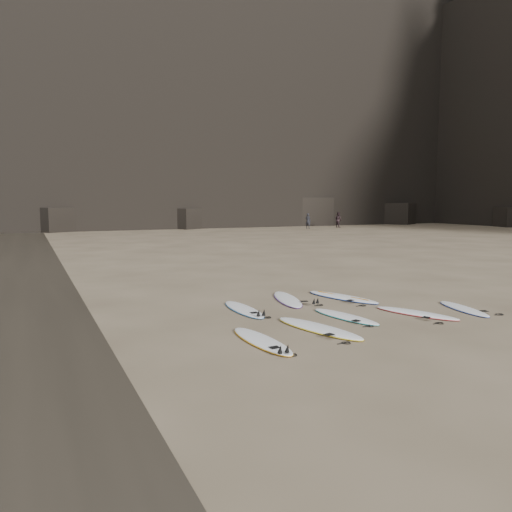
# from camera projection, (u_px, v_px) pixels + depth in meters

# --- Properties ---
(ground) EXTENTS (240.00, 240.00, 0.00)m
(ground) POSITION_uv_depth(u_px,v_px,m) (380.00, 318.00, 13.40)
(ground) COLOR #897559
(ground) RESTS_ON ground
(headland) EXTENTS (170.00, 101.00, 63.47)m
(headland) POSITION_uv_depth(u_px,v_px,m) (291.00, 63.00, 65.06)
(headland) COLOR black
(headland) RESTS_ON ground
(surfboard_0) EXTENTS (0.72, 2.56, 0.09)m
(surfboard_0) POSITION_uv_depth(u_px,v_px,m) (262.00, 340.00, 11.12)
(surfboard_0) COLOR white
(surfboard_0) RESTS_ON ground
(surfboard_1) EXTENTS (1.32, 2.87, 0.10)m
(surfboard_1) POSITION_uv_depth(u_px,v_px,m) (318.00, 328.00, 12.21)
(surfboard_1) COLOR white
(surfboard_1) RESTS_ON ground
(surfboard_2) EXTENTS (0.97, 2.41, 0.08)m
(surfboard_2) POSITION_uv_depth(u_px,v_px,m) (345.00, 316.00, 13.47)
(surfboard_2) COLOR white
(surfboard_2) RESTS_ON ground
(surfboard_3) EXTENTS (1.44, 2.47, 0.09)m
(surfboard_3) POSITION_uv_depth(u_px,v_px,m) (416.00, 313.00, 13.86)
(surfboard_3) COLOR white
(surfboard_3) RESTS_ON ground
(surfboard_4) EXTENTS (1.02, 2.28, 0.08)m
(surfboard_4) POSITION_uv_depth(u_px,v_px,m) (463.00, 308.00, 14.45)
(surfboard_4) COLOR white
(surfboard_4) RESTS_ON ground
(surfboard_5) EXTENTS (0.64, 2.52, 0.09)m
(surfboard_5) POSITION_uv_depth(u_px,v_px,m) (244.00, 309.00, 14.35)
(surfboard_5) COLOR white
(surfboard_5) RESTS_ON ground
(surfboard_6) EXTENTS (1.31, 2.74, 0.10)m
(surfboard_6) POSITION_uv_depth(u_px,v_px,m) (287.00, 299.00, 15.82)
(surfboard_6) COLOR white
(surfboard_6) RESTS_ON ground
(surfboard_7) EXTENTS (1.43, 2.85, 0.10)m
(surfboard_7) POSITION_uv_depth(u_px,v_px,m) (342.00, 297.00, 16.16)
(surfboard_7) COLOR white
(surfboard_7) RESTS_ON ground
(person_a) EXTENTS (0.69, 0.77, 1.76)m
(person_a) POSITION_uv_depth(u_px,v_px,m) (308.00, 221.00, 57.07)
(person_a) COLOR black
(person_a) RESTS_ON ground
(person_b) EXTENTS (0.83, 0.99, 1.83)m
(person_b) POSITION_uv_depth(u_px,v_px,m) (338.00, 220.00, 59.56)
(person_b) COLOR black
(person_b) RESTS_ON ground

